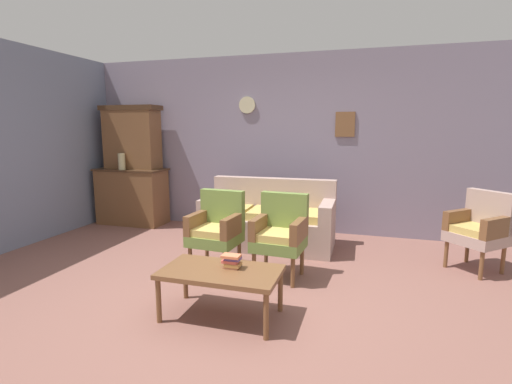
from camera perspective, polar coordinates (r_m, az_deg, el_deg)
ground_plane at (r=3.77m, az=-4.74°, el=-15.51°), size 7.68×7.68×0.00m
wall_back_with_decor at (r=5.94m, az=4.40°, el=7.20°), size 6.40×0.09×2.70m
side_cabinet at (r=6.71m, az=-18.07°, el=-0.58°), size 1.16×0.55×0.93m
cabinet_upper_hutch at (r=6.68m, az=-18.12°, el=7.87°), size 0.99×0.38×1.03m
vase_on_cabinet at (r=6.51m, az=-19.53°, el=4.34°), size 0.11×0.11×0.27m
floral_couch at (r=5.20m, az=1.94°, el=-4.54°), size 1.76×0.82×0.90m
armchair_near_couch_end at (r=4.29m, az=-5.90°, el=-5.30°), size 0.56×0.53×0.90m
armchair_near_cabinet at (r=4.09m, az=3.66°, el=-5.99°), size 0.56×0.53×0.90m
wingback_chair_by_fireplace at (r=4.95m, az=30.55°, el=-4.57°), size 0.71×0.71×0.90m
coffee_table at (r=3.29m, az=-5.28°, el=-12.27°), size 1.00×0.56×0.42m
book_stack_on_table at (r=3.28m, az=-3.64°, el=-10.28°), size 0.16×0.12×0.12m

